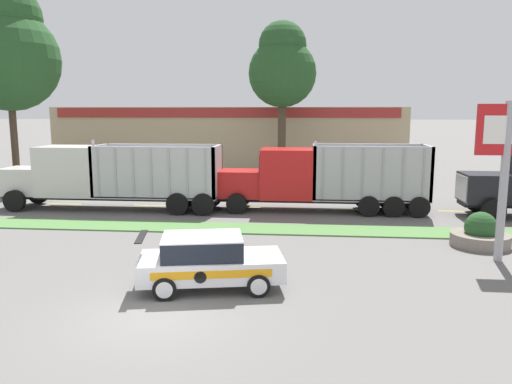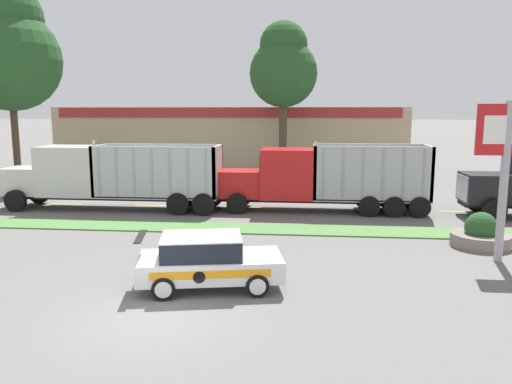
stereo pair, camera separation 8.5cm
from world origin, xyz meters
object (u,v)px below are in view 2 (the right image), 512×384
Objects in this scene: dump_truck_lead at (92,177)px; dump_truck_far_right at (305,180)px; store_sign_post at (506,153)px; stone_planter at (481,235)px; rally_car at (208,260)px.

dump_truck_lead is 11.18m from dump_truck_far_right.
store_sign_post is 2.50× the size of stone_planter.
store_sign_post is 3.80m from stone_planter.
dump_truck_lead is at bearing 162.36° from stone_planter.
stone_planter is (9.46, 5.48, -0.36)m from rally_car.
store_sign_post is at bearing -90.89° from stone_planter.
dump_truck_far_right is 12.05m from rally_car.
rally_car reaches higher than stone_planter.
dump_truck_far_right is 1.97× the size of store_sign_post.
stone_planter is (0.03, 1.91, -3.29)m from store_sign_post.
dump_truck_lead is at bearing 156.94° from store_sign_post.
dump_truck_far_right is at bearing 2.82° from dump_truck_lead.
store_sign_post is (6.66, -8.13, 2.11)m from dump_truck_far_right.
rally_car is 2.03× the size of stone_planter.
rally_car is 0.82× the size of store_sign_post.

